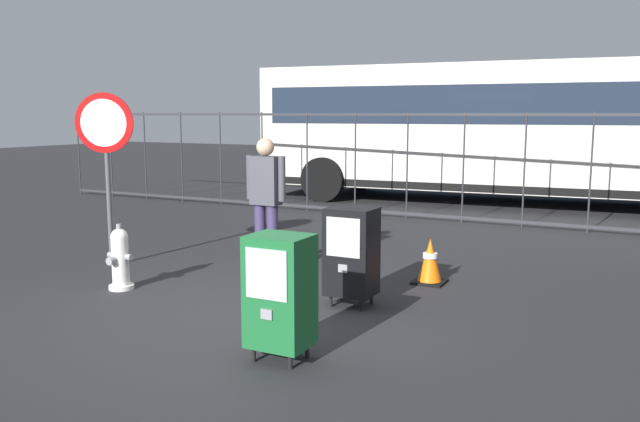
{
  "coord_description": "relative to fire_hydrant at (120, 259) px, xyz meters",
  "views": [
    {
      "loc": [
        3.53,
        -5.12,
        1.96
      ],
      "look_at": [
        0.3,
        1.2,
        0.9
      ],
      "focal_mm": 36.53,
      "sensor_mm": 36.0,
      "label": 1
    }
  ],
  "objects": [
    {
      "name": "ground_plane",
      "position": [
        1.73,
        -0.22,
        -0.35
      ],
      "size": [
        60.0,
        60.0,
        0.0
      ],
      "primitive_type": "plane",
      "color": "#262628"
    },
    {
      "name": "bus_far",
      "position": [
        2.41,
        13.99,
        1.36
      ],
      "size": [
        10.68,
        3.52,
        3.0
      ],
      "rotation": [
        0.0,
        0.0,
        -0.09
      ],
      "color": "#19519E",
      "rests_on": "ground_plane"
    },
    {
      "name": "fire_hydrant",
      "position": [
        0.0,
        0.0,
        0.0
      ],
      "size": [
        0.33,
        0.32,
        0.75
      ],
      "color": "silver",
      "rests_on": "ground_plane"
    },
    {
      "name": "pedestrian",
      "position": [
        1.03,
        1.46,
        0.6
      ],
      "size": [
        0.55,
        0.22,
        1.67
      ],
      "color": "#382D51",
      "rests_on": "ground_plane"
    },
    {
      "name": "newspaper_box_primary",
      "position": [
        2.58,
        0.61,
        0.22
      ],
      "size": [
        0.48,
        0.42,
        1.02
      ],
      "color": "black",
      "rests_on": "ground_plane"
    },
    {
      "name": "bus_near",
      "position": [
        2.26,
        9.18,
        1.36
      ],
      "size": [
        10.65,
        3.38,
        3.0
      ],
      "rotation": [
        0.0,
        0.0,
        0.07
      ],
      "color": "beige",
      "rests_on": "ground_plane"
    },
    {
      "name": "stop_sign",
      "position": [
        -0.94,
        0.8,
        1.25
      ],
      "size": [
        0.71,
        0.31,
        2.23
      ],
      "color": "#4C4F54",
      "rests_on": "ground_plane"
    },
    {
      "name": "newspaper_box_secondary",
      "position": [
        2.69,
        -1.02,
        0.22
      ],
      "size": [
        0.48,
        0.42,
        1.02
      ],
      "color": "black",
      "rests_on": "ground_plane"
    },
    {
      "name": "traffic_cone",
      "position": [
        3.03,
        1.84,
        -0.09
      ],
      "size": [
        0.36,
        0.36,
        0.53
      ],
      "color": "black",
      "rests_on": "ground_plane"
    },
    {
      "name": "fence_barrier",
      "position": [
        1.73,
        6.18,
        0.67
      ],
      "size": [
        18.03,
        0.04,
        2.0
      ],
      "color": "#2D2D33",
      "rests_on": "ground_plane"
    }
  ]
}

